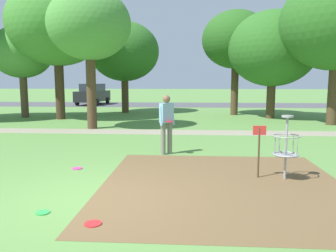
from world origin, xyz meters
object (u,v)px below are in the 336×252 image
disc_golf_basket (283,145)px  tree_far_right (89,25)px  tree_near_left (57,24)px  tree_far_center (273,49)px  player_throwing (167,121)px  frisbee_by_tee (43,213)px  tree_far_left (22,53)px  frisbee_near_basket (93,224)px  tree_mid_right (124,52)px  parked_car_leftmost (93,94)px  frisbee_mid_grass (77,168)px  tree_near_right (236,40)px

disc_golf_basket → tree_far_right: (-6.33, 7.34, 3.71)m
tree_near_left → tree_far_center: (11.67, 1.23, -1.24)m
tree_far_center → player_throwing: bearing=-118.1°
frisbee_by_tee → tree_near_left: size_ratio=0.03×
tree_near_left → tree_far_left: 2.93m
frisbee_near_basket → tree_mid_right: (-2.90, 17.52, 3.98)m
disc_golf_basket → parked_car_leftmost: bearing=115.6°
frisbee_near_basket → parked_car_leftmost: bearing=106.3°
disc_golf_basket → tree_far_center: bearing=78.1°
disc_golf_basket → frisbee_mid_grass: (-4.71, 0.54, -0.74)m
tree_mid_right → parked_car_leftmost: tree_mid_right is taller
parked_car_leftmost → player_throwing: bearing=-68.1°
tree_mid_right → tree_far_left: 6.21m
frisbee_mid_grass → parked_car_leftmost: (-5.91, 21.61, 0.91)m
frisbee_by_tee → parked_car_leftmost: size_ratio=0.05×
disc_golf_basket → tree_near_left: 14.83m
disc_golf_basket → frisbee_near_basket: (-3.42, -2.55, -0.74)m
disc_golf_basket → tree_near_left: bearing=130.1°
tree_far_left → tree_far_right: (5.25, -4.33, 0.77)m
frisbee_near_basket → tree_far_center: size_ratio=0.04×
tree_near_right → tree_mid_right: size_ratio=1.07×
tree_near_left → tree_near_right: 10.33m
tree_far_right → tree_far_center: bearing=28.2°
tree_far_right → tree_near_left: bearing=128.6°
disc_golf_basket → tree_far_right: tree_far_right is taller
player_throwing → frisbee_by_tee: bearing=-110.5°
tree_far_center → tree_far_right: bearing=-151.8°
tree_near_left → disc_golf_basket: bearing=-49.9°
tree_near_left → tree_near_right: size_ratio=1.16×
tree_mid_right → tree_near_left: bearing=-124.4°
tree_near_left → frisbee_by_tee: bearing=-69.9°
tree_far_left → tree_near_left: bearing=-18.3°
tree_far_center → parked_car_leftmost: (-13.16, 10.06, -2.93)m
tree_near_right → tree_mid_right: (-7.06, 1.11, -0.56)m
player_throwing → tree_near_right: size_ratio=0.27×
tree_far_center → disc_golf_basket: bearing=-101.9°
disc_golf_basket → tree_mid_right: size_ratio=0.23×
player_throwing → frisbee_mid_grass: size_ratio=7.05×
tree_mid_right → parked_car_leftmost: size_ratio=1.36×
frisbee_mid_grass → tree_near_right: (5.45, 13.31, 4.54)m
player_throwing → tree_far_center: 11.43m
player_throwing → tree_far_left: size_ratio=0.33×
tree_mid_right → parked_car_leftmost: 8.91m
player_throwing → tree_near_right: 12.53m
frisbee_by_tee → tree_mid_right: 17.71m
frisbee_near_basket → tree_far_left: (-8.15, 14.21, 3.68)m
disc_golf_basket → frisbee_mid_grass: bearing=173.4°
frisbee_by_tee → tree_mid_right: bearing=96.5°
frisbee_mid_grass → tree_far_left: size_ratio=0.05×
tree_far_center → frisbee_mid_grass: bearing=-122.2°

